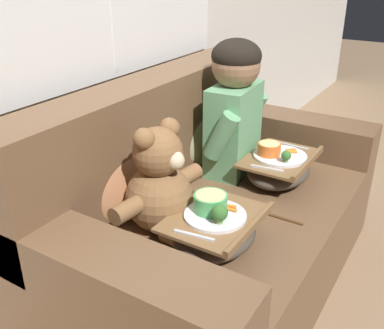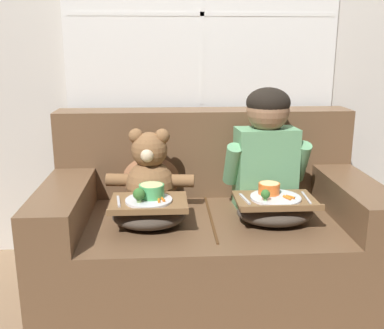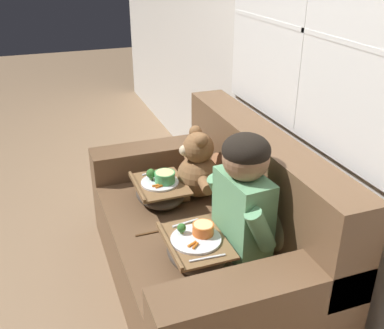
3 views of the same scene
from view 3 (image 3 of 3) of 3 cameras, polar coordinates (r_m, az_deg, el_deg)
ground_plane at (r=2.76m, az=0.90°, el=-14.98°), size 14.00×14.00×0.00m
wall_back_with_window at (r=2.42m, az=14.61°, el=13.12°), size 8.00×0.08×2.60m
couch at (r=2.58m, az=2.40°, el=-9.09°), size 1.65×0.95×0.92m
throw_pillow_behind_child at (r=2.29m, az=10.54°, el=-6.28°), size 0.37×0.18×0.38m
throw_pillow_behind_teddy at (r=2.76m, az=4.34°, el=-0.04°), size 0.38×0.18×0.39m
child_figure at (r=2.12m, az=6.59°, el=-3.31°), size 0.46×0.23×0.63m
teddy_bear at (r=2.69m, az=0.66°, el=-0.49°), size 0.46×0.32×0.43m
lap_tray_child at (r=2.19m, az=0.49°, el=-10.66°), size 0.38×0.28×0.19m
lap_tray_teddy at (r=2.67m, az=-4.06°, el=-3.32°), size 0.36×0.29×0.20m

